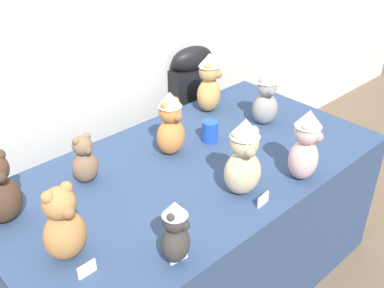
{
  "coord_description": "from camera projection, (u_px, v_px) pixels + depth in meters",
  "views": [
    {
      "loc": [
        -1.18,
        -1.02,
        1.92
      ],
      "look_at": [
        0.0,
        0.25,
        0.87
      ],
      "focal_mm": 42.13,
      "sensor_mm": 36.0,
      "label": 1
    }
  ],
  "objects": [
    {
      "name": "teddy_bear_honey",
      "position": [
        209.0,
        83.0,
        2.49
      ],
      "size": [
        0.2,
        0.19,
        0.34
      ],
      "rotation": [
        0.0,
        0.0,
        0.55
      ],
      "color": "tan",
      "rests_on": "display_table"
    },
    {
      "name": "teddy_bear_sand",
      "position": [
        244.0,
        158.0,
        1.83
      ],
      "size": [
        0.2,
        0.18,
        0.35
      ],
      "rotation": [
        0.0,
        0.0,
        -0.36
      ],
      "color": "#CCB78E",
      "rests_on": "display_table"
    },
    {
      "name": "teddy_bear_mocha",
      "position": [
        85.0,
        160.0,
        1.94
      ],
      "size": [
        0.12,
        0.11,
        0.23
      ],
      "rotation": [
        0.0,
        0.0,
        0.05
      ],
      "color": "#7F6047",
      "rests_on": "display_table"
    },
    {
      "name": "instrument_case",
      "position": [
        192.0,
        122.0,
        2.93
      ],
      "size": [
        0.29,
        0.16,
        1.03
      ],
      "rotation": [
        0.0,
        0.0,
        -0.15
      ],
      "color": "black",
      "rests_on": "ground_plane"
    },
    {
      "name": "name_card_front_left",
      "position": [
        263.0,
        200.0,
        1.83
      ],
      "size": [
        0.07,
        0.01,
        0.05
      ],
      "primitive_type": "cube",
      "rotation": [
        0.0,
        0.0,
        0.1
      ],
      "color": "white",
      "rests_on": "display_table"
    },
    {
      "name": "teddy_bear_caramel",
      "position": [
        63.0,
        225.0,
        1.53
      ],
      "size": [
        0.16,
        0.14,
        0.3
      ],
      "rotation": [
        0.0,
        0.0,
        0.07
      ],
      "color": "#B27A42",
      "rests_on": "display_table"
    },
    {
      "name": "display_table",
      "position": [
        192.0,
        227.0,
        2.28
      ],
      "size": [
        1.85,
        0.99,
        0.75
      ],
      "primitive_type": "cube",
      "color": "navy",
      "rests_on": "ground_plane"
    },
    {
      "name": "teddy_bear_charcoal",
      "position": [
        176.0,
        232.0,
        1.53
      ],
      "size": [
        0.14,
        0.14,
        0.26
      ],
      "rotation": [
        0.0,
        0.0,
        0.4
      ],
      "color": "#383533",
      "rests_on": "display_table"
    },
    {
      "name": "wall_back",
      "position": [
        92.0,
        15.0,
        2.27
      ],
      "size": [
        7.0,
        0.08,
        2.6
      ],
      "primitive_type": "cube",
      "color": "silver",
      "rests_on": "ground_plane"
    },
    {
      "name": "party_cup_blue",
      "position": [
        210.0,
        131.0,
        2.26
      ],
      "size": [
        0.08,
        0.08,
        0.11
      ],
      "primitive_type": "cylinder",
      "color": "blue",
      "rests_on": "display_table"
    },
    {
      "name": "teddy_bear_ash",
      "position": [
        266.0,
        98.0,
        2.37
      ],
      "size": [
        0.17,
        0.16,
        0.31
      ],
      "rotation": [
        0.0,
        0.0,
        -0.36
      ],
      "color": "gray",
      "rests_on": "display_table"
    },
    {
      "name": "teddy_bear_ginger",
      "position": [
        171.0,
        124.0,
        2.11
      ],
      "size": [
        0.16,
        0.14,
        0.32
      ],
      "rotation": [
        0.0,
        0.0,
        0.09
      ],
      "color": "#D17F3D",
      "rests_on": "display_table"
    },
    {
      "name": "name_card_front_right",
      "position": [
        87.0,
        269.0,
        1.51
      ],
      "size": [
        0.07,
        0.01,
        0.05
      ],
      "primitive_type": "cube",
      "rotation": [
        0.0,
        0.0,
        0.03
      ],
      "color": "white",
      "rests_on": "display_table"
    },
    {
      "name": "name_card_front_middle",
      "position": [
        179.0,
        256.0,
        1.57
      ],
      "size": [
        0.07,
        0.02,
        0.05
      ],
      "primitive_type": "cube",
      "rotation": [
        0.0,
        0.0,
        -0.14
      ],
      "color": "white",
      "rests_on": "display_table"
    },
    {
      "name": "teddy_bear_blush",
      "position": [
        305.0,
        146.0,
        1.93
      ],
      "size": [
        0.18,
        0.17,
        0.33
      ],
      "rotation": [
        0.0,
        0.0,
        0.3
      ],
      "color": "beige",
      "rests_on": "display_table"
    }
  ]
}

